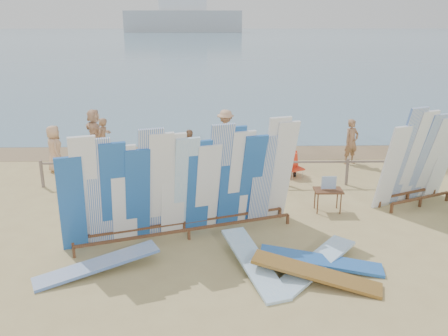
{
  "coord_description": "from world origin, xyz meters",
  "views": [
    {
      "loc": [
        -0.38,
        -11.76,
        5.29
      ],
      "look_at": [
        -0.1,
        1.25,
        1.17
      ],
      "focal_mm": 38.0,
      "sensor_mm": 36.0,
      "label": 1
    }
  ],
  "objects_px": {
    "beachgoer_0": "(55,149)",
    "stroller": "(287,162)",
    "vendor_table": "(328,200)",
    "beachgoer_10": "(423,139)",
    "side_surfboard_rack": "(418,161)",
    "beachgoer_1": "(103,141)",
    "beach_chair_left": "(262,167)",
    "beachgoer_9": "(413,143)",
    "flat_board_a": "(253,271)",
    "beach_chair_right": "(294,170)",
    "beachgoer_7": "(351,142)",
    "flat_board_d": "(320,267)",
    "beachgoer_11": "(95,132)",
    "beachgoer_3": "(226,133)",
    "flat_board_c": "(315,282)",
    "flat_board_e": "(98,272)",
    "beachgoer_4": "(189,153)",
    "flat_board_b": "(315,269)",
    "beachgoer_extra_0": "(432,136)",
    "main_surfboard_rack": "(186,186)"
  },
  "relations": [
    {
      "from": "side_surfboard_rack",
      "to": "beach_chair_left",
      "type": "relative_size",
      "value": 3.51
    },
    {
      "from": "flat_board_d",
      "to": "beachgoer_11",
      "type": "distance_m",
      "value": 11.86
    },
    {
      "from": "beachgoer_11",
      "to": "beachgoer_4",
      "type": "relative_size",
      "value": 1.1
    },
    {
      "from": "beach_chair_right",
      "to": "beachgoer_0",
      "type": "bearing_deg",
      "value": 148.27
    },
    {
      "from": "flat_board_a",
      "to": "vendor_table",
      "type": "bearing_deg",
      "value": 36.3
    },
    {
      "from": "side_surfboard_rack",
      "to": "flat_board_a",
      "type": "distance_m",
      "value": 6.48
    },
    {
      "from": "flat_board_c",
      "to": "beachgoer_extra_0",
      "type": "bearing_deg",
      "value": -16.17
    },
    {
      "from": "vendor_table",
      "to": "flat_board_e",
      "type": "distance_m",
      "value": 6.67
    },
    {
      "from": "flat_board_b",
      "to": "beachgoer_1",
      "type": "xyz_separation_m",
      "value": [
        -6.42,
        8.25,
        0.86
      ]
    },
    {
      "from": "beach_chair_left",
      "to": "beachgoer_9",
      "type": "relative_size",
      "value": 0.5
    },
    {
      "from": "flat_board_b",
      "to": "beach_chair_right",
      "type": "bearing_deg",
      "value": 127.34
    },
    {
      "from": "beachgoer_0",
      "to": "beachgoer_9",
      "type": "xyz_separation_m",
      "value": [
        13.13,
        0.55,
        0.01
      ]
    },
    {
      "from": "beachgoer_1",
      "to": "beachgoer_0",
      "type": "xyz_separation_m",
      "value": [
        -1.48,
        -1.05,
        -0.02
      ]
    },
    {
      "from": "stroller",
      "to": "beachgoer_7",
      "type": "relative_size",
      "value": 0.65
    },
    {
      "from": "flat_board_c",
      "to": "side_surfboard_rack",
      "type": "bearing_deg",
      "value": -22.58
    },
    {
      "from": "main_surfboard_rack",
      "to": "beachgoer_7",
      "type": "distance_m",
      "value": 8.5
    },
    {
      "from": "flat_board_e",
      "to": "beach_chair_left",
      "type": "distance_m",
      "value": 7.95
    },
    {
      "from": "beach_chair_right",
      "to": "beachgoer_3",
      "type": "bearing_deg",
      "value": 103.76
    },
    {
      "from": "beachgoer_1",
      "to": "main_surfboard_rack",
      "type": "bearing_deg",
      "value": 40.26
    },
    {
      "from": "flat_board_c",
      "to": "beachgoer_7",
      "type": "bearing_deg",
      "value": -0.93
    },
    {
      "from": "beachgoer_1",
      "to": "flat_board_a",
      "type": "bearing_deg",
      "value": 43.26
    },
    {
      "from": "flat_board_d",
      "to": "beachgoer_3",
      "type": "bearing_deg",
      "value": 22.41
    },
    {
      "from": "beachgoer_7",
      "to": "beach_chair_left",
      "type": "bearing_deg",
      "value": 171.4
    },
    {
      "from": "beachgoer_1",
      "to": "beachgoer_10",
      "type": "xyz_separation_m",
      "value": [
        12.14,
        -0.24,
        0.05
      ]
    },
    {
      "from": "vendor_table",
      "to": "beachgoer_10",
      "type": "height_order",
      "value": "beachgoer_10"
    },
    {
      "from": "beachgoer_extra_0",
      "to": "beach_chair_left",
      "type": "bearing_deg",
      "value": 152.77
    },
    {
      "from": "flat_board_e",
      "to": "beachgoer_9",
      "type": "xyz_separation_m",
      "value": [
        9.99,
        7.75,
        0.85
      ]
    },
    {
      "from": "flat_board_d",
      "to": "beachgoer_11",
      "type": "height_order",
      "value": "beachgoer_11"
    },
    {
      "from": "beach_chair_left",
      "to": "beachgoer_11",
      "type": "relative_size",
      "value": 0.46
    },
    {
      "from": "flat_board_d",
      "to": "beachgoer_3",
      "type": "relative_size",
      "value": 1.45
    },
    {
      "from": "flat_board_d",
      "to": "beachgoer_3",
      "type": "distance_m",
      "value": 9.27
    },
    {
      "from": "beachgoer_1",
      "to": "beachgoer_9",
      "type": "xyz_separation_m",
      "value": [
        11.65,
        -0.5,
        -0.01
      ]
    },
    {
      "from": "flat_board_a",
      "to": "beach_chair_right",
      "type": "relative_size",
      "value": 3.11
    },
    {
      "from": "flat_board_a",
      "to": "beach_chair_right",
      "type": "distance_m",
      "value": 6.67
    },
    {
      "from": "flat_board_e",
      "to": "flat_board_b",
      "type": "bearing_deg",
      "value": 63.94
    },
    {
      "from": "beachgoer_0",
      "to": "stroller",
      "type": "bearing_deg",
      "value": -117.83
    },
    {
      "from": "side_surfboard_rack",
      "to": "beachgoer_1",
      "type": "relative_size",
      "value": 1.75
    },
    {
      "from": "side_surfboard_rack",
      "to": "beachgoer_10",
      "type": "relative_size",
      "value": 1.65
    },
    {
      "from": "flat_board_b",
      "to": "stroller",
      "type": "bearing_deg",
      "value": 129.12
    },
    {
      "from": "beachgoer_7",
      "to": "flat_board_e",
      "type": "bearing_deg",
      "value": -161.76
    },
    {
      "from": "beach_chair_right",
      "to": "beachgoer_extra_0",
      "type": "relative_size",
      "value": 0.47
    },
    {
      "from": "vendor_table",
      "to": "flat_board_d",
      "type": "relative_size",
      "value": 0.39
    },
    {
      "from": "beach_chair_right",
      "to": "beachgoer_4",
      "type": "bearing_deg",
      "value": 151.6
    },
    {
      "from": "side_surfboard_rack",
      "to": "flat_board_c",
      "type": "relative_size",
      "value": 1.12
    },
    {
      "from": "flat_board_e",
      "to": "stroller",
      "type": "relative_size",
      "value": 2.43
    },
    {
      "from": "beachgoer_3",
      "to": "beachgoer_extra_0",
      "type": "height_order",
      "value": "beachgoer_3"
    },
    {
      "from": "flat_board_c",
      "to": "beachgoer_7",
      "type": "distance_m",
      "value": 9.02
    },
    {
      "from": "stroller",
      "to": "beachgoer_9",
      "type": "distance_m",
      "value": 4.98
    },
    {
      "from": "main_surfboard_rack",
      "to": "beachgoer_9",
      "type": "distance_m",
      "value": 10.11
    },
    {
      "from": "flat_board_d",
      "to": "beachgoer_extra_0",
      "type": "distance_m",
      "value": 10.46
    }
  ]
}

